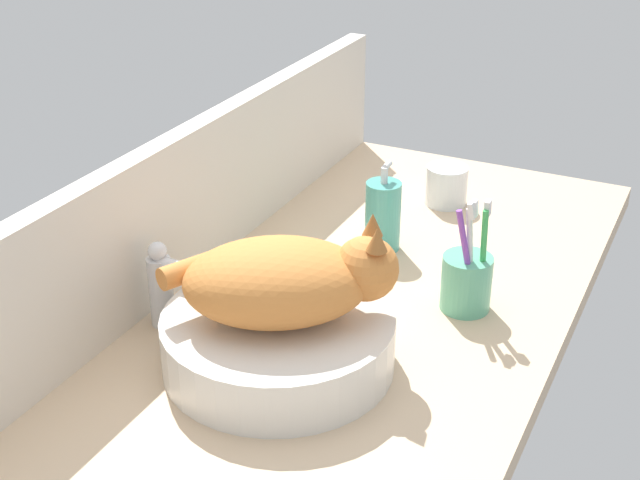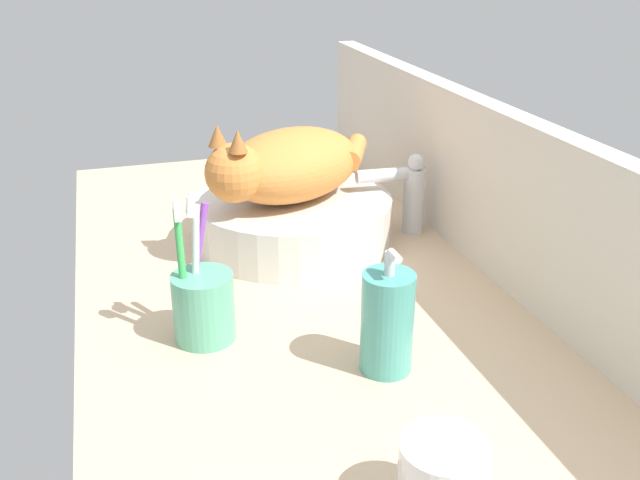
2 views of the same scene
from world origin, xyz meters
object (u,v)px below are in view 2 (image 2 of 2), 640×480
(sink_basin, at_px, (293,219))
(toothbrush_cup, at_px, (203,303))
(faucet, at_px, (408,191))
(soap_dispenser, at_px, (387,322))
(cat, at_px, (286,165))

(sink_basin, xyz_separation_m, toothbrush_cup, (0.26, -0.19, 0.01))
(faucet, xyz_separation_m, soap_dispenser, (0.37, -0.19, -0.01))
(faucet, xyz_separation_m, toothbrush_cup, (0.24, -0.38, -0.02))
(sink_basin, bearing_deg, toothbrush_cup, -35.74)
(toothbrush_cup, bearing_deg, cat, 145.17)
(soap_dispenser, relative_size, toothbrush_cup, 0.83)
(toothbrush_cup, bearing_deg, soap_dispenser, 55.73)
(sink_basin, relative_size, soap_dispenser, 2.06)
(cat, xyz_separation_m, faucet, (0.01, 0.21, -0.06))
(faucet, relative_size, soap_dispenser, 0.88)
(sink_basin, distance_m, soap_dispenser, 0.39)
(cat, xyz_separation_m, toothbrush_cup, (0.25, -0.17, -0.09))
(faucet, relative_size, toothbrush_cup, 0.73)
(cat, bearing_deg, toothbrush_cup, -34.83)
(sink_basin, height_order, soap_dispenser, soap_dispenser)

